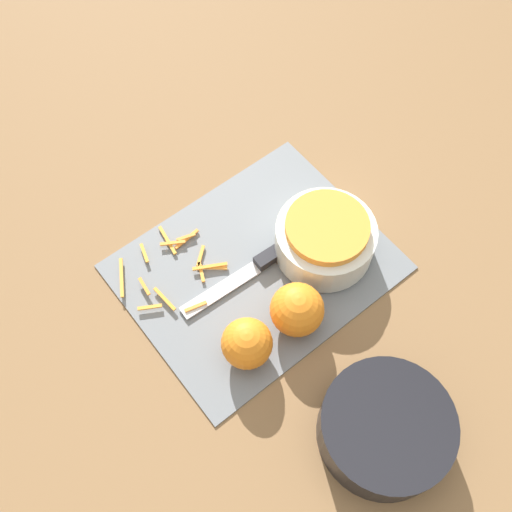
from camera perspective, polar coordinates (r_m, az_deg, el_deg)
ground_plane at (r=0.90m, az=0.00°, el=-1.09°), size 4.00×4.00×0.00m
cutting_board at (r=0.90m, az=0.00°, el=-1.00°), size 0.38×0.30×0.01m
bowl_speckled at (r=0.88m, az=6.61°, el=1.77°), size 0.15×0.15×0.07m
bowl_dark at (r=0.80m, az=12.21°, el=-15.76°), size 0.17×0.17×0.06m
knife at (r=0.89m, az=1.33°, el=-0.09°), size 0.23×0.03×0.02m
orange_left at (r=0.81m, az=-0.87°, el=-8.32°), size 0.07×0.07×0.07m
orange_right at (r=0.82m, az=3.93°, el=-5.12°), size 0.08×0.08×0.08m
peel_pile at (r=0.90m, az=-7.80°, el=-1.04°), size 0.16×0.15×0.01m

